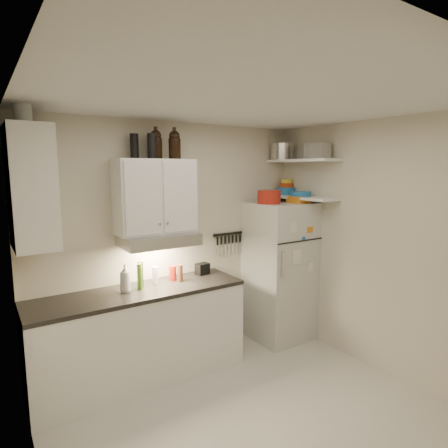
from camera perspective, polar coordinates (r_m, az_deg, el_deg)
floor at (r=3.55m, az=5.31°, el=-28.07°), size 3.20×3.00×0.02m
ceiling at (r=2.91m, az=6.04°, el=18.44°), size 3.20×3.00×0.02m
back_wall at (r=4.22m, az=-7.45°, el=-2.63°), size 3.20×0.02×2.60m
left_wall at (r=2.36m, az=-27.13°, el=-12.40°), size 0.02×3.00×2.60m
right_wall at (r=4.16m, az=23.15°, el=-3.41°), size 0.02×3.00×2.60m
base_cabinet at (r=4.00m, az=-12.53°, el=-16.36°), size 2.10×0.60×0.88m
countertop at (r=3.83m, az=-12.75°, el=-10.09°), size 2.10×0.62×0.04m
upper_cabinet at (r=3.87m, az=-10.44°, el=4.16°), size 0.80×0.33×0.75m
side_cabinet at (r=3.43m, az=-27.30°, el=4.95°), size 0.33×0.55×1.00m
range_hood at (r=3.86m, az=-9.89°, el=-2.34°), size 0.76×0.46×0.12m
fridge at (r=4.72m, az=8.45°, el=-7.05°), size 0.70×0.68×1.70m
shelf_hi at (r=4.60m, az=11.83°, el=9.45°), size 0.30×0.95×0.03m
shelf_lo at (r=4.61m, az=11.67°, el=3.98°), size 0.30×0.95×0.03m
knife_strip at (r=4.54m, az=0.64°, el=-1.52°), size 0.42×0.02×0.03m
dutch_oven at (r=4.39m, az=6.87°, el=4.13°), size 0.30×0.30×0.16m
book_stack at (r=4.55m, az=11.27°, el=3.68°), size 0.21×0.25×0.08m
spice_jar at (r=4.55m, az=10.75°, el=3.89°), size 0.08×0.08×0.11m
stock_pot at (r=4.78m, az=8.86°, el=10.84°), size 0.33×0.33×0.20m
tin_a at (r=4.54m, az=13.66°, el=10.75°), size 0.21×0.20×0.18m
tin_b at (r=4.41m, az=14.42°, el=10.76°), size 0.19×0.19×0.18m
bowl_teal at (r=4.86m, az=9.42°, el=4.98°), size 0.23×0.23×0.09m
bowl_orange at (r=4.90m, az=9.50°, el=5.87°), size 0.18×0.18×0.06m
bowl_yellow at (r=4.90m, az=9.51°, el=6.46°), size 0.14×0.14×0.05m
plates at (r=4.56m, az=11.60°, el=4.51°), size 0.25×0.25×0.06m
growler_a at (r=3.88m, az=-10.33°, el=11.89°), size 0.15×0.15×0.29m
growler_b at (r=3.89m, az=-7.54°, el=11.93°), size 0.15×0.15×0.29m
thermos_a at (r=3.78m, az=-10.97°, el=11.58°), size 0.09×0.09×0.24m
thermos_b at (r=3.82m, az=-13.51°, el=11.45°), size 0.09×0.09×0.24m
side_jar at (r=3.43m, az=-28.35°, el=14.79°), size 0.17×0.17×0.18m
soap_bottle at (r=3.75m, az=-14.85°, el=-7.75°), size 0.14×0.14×0.31m
pepper_mill at (r=4.01m, az=-6.71°, el=-7.44°), size 0.07×0.07×0.18m
oil_bottle at (r=3.80m, az=-12.72°, el=-7.84°), size 0.06×0.06×0.26m
vinegar_bottle at (r=3.87m, az=-12.60°, el=-7.57°), size 0.06×0.06×0.26m
clear_bottle at (r=3.97m, az=-10.43°, el=-7.68°), size 0.08×0.08×0.18m
red_jar at (r=4.06m, az=-7.85°, el=-7.42°), size 0.08×0.08×0.16m
caddy at (r=4.27m, az=-3.31°, el=-6.82°), size 0.16×0.13×0.12m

